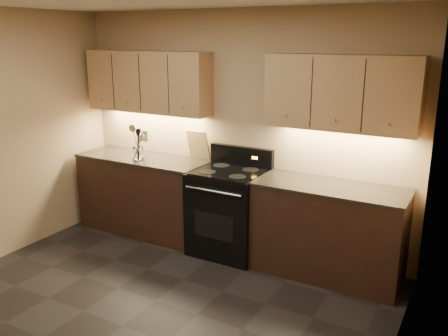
{
  "coord_description": "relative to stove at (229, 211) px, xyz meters",
  "views": [
    {
      "loc": [
        2.42,
        -2.56,
        2.31
      ],
      "look_at": [
        0.14,
        1.45,
        1.03
      ],
      "focal_mm": 38.0,
      "sensor_mm": 36.0,
      "label": 1
    }
  ],
  "objects": [
    {
      "name": "cutting_board",
      "position": [
        -0.56,
        0.27,
        0.62
      ],
      "size": [
        0.28,
        0.12,
        0.34
      ],
      "primitive_type": "cube",
      "rotation": [
        0.26,
        0.0,
        -0.05
      ],
      "color": "tan",
      "rests_on": "counter_left"
    },
    {
      "name": "steel_skimmer",
      "position": [
        -1.11,
        -0.11,
        0.66
      ],
      "size": [
        0.18,
        0.13,
        0.4
      ],
      "primitive_type": null,
      "rotation": [
        0.06,
        -0.24,
        0.07
      ],
      "color": "silver",
      "rests_on": "utensil_crock"
    },
    {
      "name": "black_spoon",
      "position": [
        -1.16,
        -0.09,
        0.64
      ],
      "size": [
        0.11,
        0.11,
        0.36
      ],
      "primitive_type": null,
      "rotation": [
        0.14,
        0.15,
        0.04
      ],
      "color": "black",
      "rests_on": "utensil_crock"
    },
    {
      "name": "wall_back",
      "position": [
        -0.08,
        0.32,
        0.82
      ],
      "size": [
        4.0,
        0.04,
        2.6
      ],
      "primitive_type": "cube",
      "color": "#9C785B",
      "rests_on": "ground"
    },
    {
      "name": "wall_right",
      "position": [
        1.92,
        -1.68,
        0.82
      ],
      "size": [
        0.04,
        4.0,
        2.6
      ],
      "primitive_type": "cube",
      "color": "#9C785B",
      "rests_on": "ground"
    },
    {
      "name": "upper_cab_right",
      "position": [
        1.1,
        0.17,
        1.32
      ],
      "size": [
        1.44,
        0.3,
        0.7
      ],
      "primitive_type": "cube",
      "color": "tan",
      "rests_on": "wall_back"
    },
    {
      "name": "outlet_plate",
      "position": [
        -1.38,
        0.31,
        0.64
      ],
      "size": [
        0.08,
        0.01,
        0.12
      ],
      "primitive_type": "cube",
      "color": "#B2B5BA",
      "rests_on": "wall_back"
    },
    {
      "name": "stove",
      "position": [
        0.0,
        0.0,
        0.0
      ],
      "size": [
        0.76,
        0.68,
        1.14
      ],
      "color": "black",
      "rests_on": "ground"
    },
    {
      "name": "floor",
      "position": [
        -0.08,
        -1.68,
        -0.48
      ],
      "size": [
        4.0,
        4.0,
        0.0
      ],
      "primitive_type": "plane",
      "color": "black",
      "rests_on": "ground"
    },
    {
      "name": "utensil_crock",
      "position": [
        -1.15,
        -0.1,
        0.52
      ],
      "size": [
        0.14,
        0.14,
        0.16
      ],
      "color": "white",
      "rests_on": "counter_left"
    },
    {
      "name": "black_turner",
      "position": [
        -1.14,
        -0.12,
        0.65
      ],
      "size": [
        0.11,
        0.16,
        0.37
      ],
      "primitive_type": null,
      "rotation": [
        -0.21,
        -0.03,
        0.17
      ],
      "color": "black",
      "rests_on": "utensil_crock"
    },
    {
      "name": "upper_cab_left",
      "position": [
        -1.18,
        0.17,
        1.32
      ],
      "size": [
        1.6,
        0.3,
        0.7
      ],
      "primitive_type": "cube",
      "color": "tan",
      "rests_on": "wall_back"
    },
    {
      "name": "wooden_spoon",
      "position": [
        -1.19,
        -0.12,
        0.61
      ],
      "size": [
        0.16,
        0.11,
        0.29
      ],
      "primitive_type": null,
      "rotation": [
        -0.05,
        0.34,
        0.33
      ],
      "color": "tan",
      "rests_on": "utensil_crock"
    },
    {
      "name": "counter_left",
      "position": [
        -1.18,
        0.02,
        -0.01
      ],
      "size": [
        1.62,
        0.62,
        0.93
      ],
      "color": "black",
      "rests_on": "ground"
    },
    {
      "name": "counter_right",
      "position": [
        1.1,
        0.02,
        -0.01
      ],
      "size": [
        1.46,
        0.62,
        0.93
      ],
      "color": "black",
      "rests_on": "ground"
    }
  ]
}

